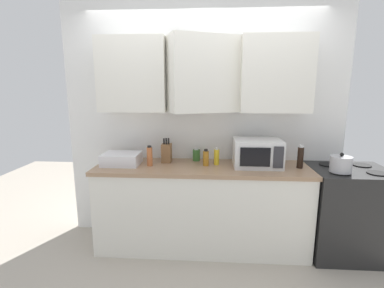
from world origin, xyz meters
name	(u,v)px	position (x,y,z in m)	size (l,w,h in m)	color
wall_back_with_cabinets	(203,99)	(0.00, -0.07, 1.57)	(3.07, 0.58, 2.60)	white
counter_run	(202,206)	(0.00, -0.30, 0.45)	(2.20, 0.63, 0.90)	white
stove_range	(346,211)	(1.49, -0.32, 0.45)	(0.76, 0.64, 0.91)	black
kettle	(341,164)	(1.32, -0.46, 0.99)	(0.20, 0.20, 0.19)	#B2B2B7
microwave	(257,153)	(0.56, -0.27, 1.04)	(0.48, 0.37, 0.28)	silver
dish_rack	(122,159)	(-0.85, -0.30, 0.96)	(0.38, 0.30, 0.12)	silver
knife_block	(167,153)	(-0.39, -0.17, 1.00)	(0.10, 0.12, 0.27)	brown
bottle_green_oil	(196,155)	(-0.07, -0.09, 0.97)	(0.08, 0.08, 0.14)	#386B2D
bottle_soy_dark	(300,157)	(0.99, -0.31, 1.01)	(0.06, 0.06, 0.24)	black
bottle_yellow_mustard	(217,157)	(0.15, -0.24, 0.99)	(0.05, 0.05, 0.19)	gold
bottle_spice_jar	(150,156)	(-0.54, -0.33, 1.00)	(0.06, 0.06, 0.21)	#BC6638
bottle_amber_vinegar	(206,158)	(0.04, -0.28, 0.98)	(0.06, 0.06, 0.17)	#AD701E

